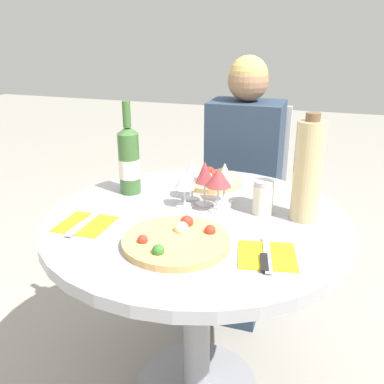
% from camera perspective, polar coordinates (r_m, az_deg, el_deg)
% --- Properties ---
extents(dining_table, '(0.97, 0.97, 0.71)m').
position_cam_1_polar(dining_table, '(1.42, 0.71, -8.39)').
color(dining_table, gray).
rests_on(dining_table, ground_plane).
extents(chair_behind_diner, '(0.37, 0.37, 0.92)m').
position_cam_1_polar(chair_behind_diner, '(2.18, 7.16, -1.40)').
color(chair_behind_diner, silver).
rests_on(chair_behind_diner, ground_plane).
extents(seated_diner, '(0.33, 0.47, 1.16)m').
position_cam_1_polar(seated_diner, '(2.02, 6.42, -0.91)').
color(seated_diner, '#28384C').
rests_on(seated_diner, ground_plane).
extents(pizza_large, '(0.30, 0.30, 0.05)m').
position_cam_1_polar(pizza_large, '(1.19, -1.90, -6.49)').
color(pizza_large, tan).
rests_on(pizza_large, dining_table).
extents(pizza_small_far, '(0.23, 0.23, 0.05)m').
position_cam_1_polar(pizza_small_far, '(1.64, 2.70, 1.61)').
color(pizza_small_far, '#DBB26B').
rests_on(pizza_small_far, dining_table).
extents(wine_bottle, '(0.08, 0.08, 0.33)m').
position_cam_1_polar(wine_bottle, '(1.53, -8.39, 4.21)').
color(wine_bottle, '#38602D').
rests_on(wine_bottle, dining_table).
extents(tall_carafe, '(0.09, 0.09, 0.33)m').
position_cam_1_polar(tall_carafe, '(1.33, 15.16, 2.73)').
color(tall_carafe, tan).
rests_on(tall_carafe, dining_table).
extents(sugar_shaker, '(0.07, 0.07, 0.11)m').
position_cam_1_polar(sugar_shaker, '(1.38, 9.44, -0.72)').
color(sugar_shaker, silver).
rests_on(sugar_shaker, dining_table).
extents(wine_glass_front_left, '(0.07, 0.07, 0.13)m').
position_cam_1_polar(wine_glass_front_left, '(1.40, -1.00, 1.58)').
color(wine_glass_front_left, silver).
rests_on(wine_glass_front_left, dining_table).
extents(wine_glass_back_right, '(0.06, 0.06, 0.14)m').
position_cam_1_polar(wine_glass_back_right, '(1.44, 4.36, 2.36)').
color(wine_glass_back_right, silver).
rests_on(wine_glass_back_right, dining_table).
extents(wine_glass_center, '(0.06, 0.06, 0.15)m').
position_cam_1_polar(wine_glass_center, '(1.41, 1.72, 2.50)').
color(wine_glass_center, silver).
rests_on(wine_glass_center, dining_table).
extents(wine_glass_back_left, '(0.08, 0.08, 0.14)m').
position_cam_1_polar(wine_glass_back_left, '(1.47, 0.02, 2.89)').
color(wine_glass_back_left, silver).
rests_on(wine_glass_back_left, dining_table).
extents(wine_glass_front_right, '(0.08, 0.08, 0.15)m').
position_cam_1_polar(wine_glass_front_right, '(1.36, 3.55, 1.87)').
color(wine_glass_front_right, silver).
rests_on(wine_glass_front_right, dining_table).
extents(place_setting_left, '(0.15, 0.19, 0.01)m').
position_cam_1_polar(place_setting_left, '(1.34, -14.14, -4.17)').
color(place_setting_left, gold).
rests_on(place_setting_left, dining_table).
extents(place_setting_right, '(0.18, 0.19, 0.01)m').
position_cam_1_polar(place_setting_right, '(1.15, 9.95, -8.37)').
color(place_setting_right, gold).
rests_on(place_setting_right, dining_table).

